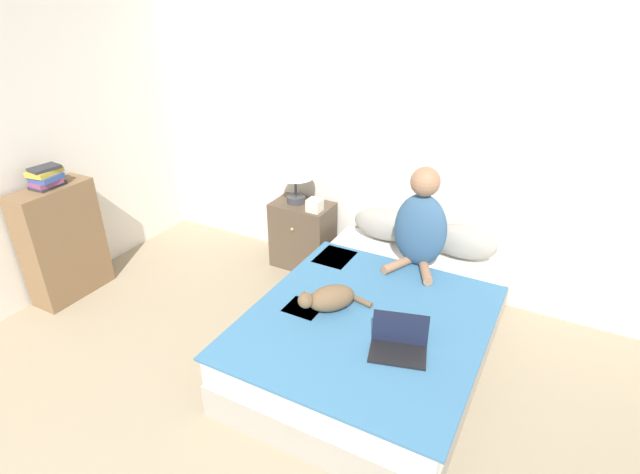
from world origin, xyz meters
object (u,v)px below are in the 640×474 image
(laptop_open, at_px, (399,345))
(person_sitting, at_px, (421,225))
(tissue_box, at_px, (315,205))
(table_lamp, at_px, (295,168))
(pillow_far, at_px, (462,242))
(bookshelf, at_px, (63,242))
(book_stack_top, at_px, (46,177))
(bed, at_px, (377,330))
(pillow_near, at_px, (385,224))
(nightstand, at_px, (303,235))
(cat_tabby, at_px, (329,298))

(laptop_open, bearing_deg, person_sitting, 86.89)
(tissue_box, bearing_deg, table_lamp, 160.37)
(pillow_far, bearing_deg, laptop_open, -91.67)
(person_sitting, bearing_deg, table_lamp, 169.36)
(bookshelf, relative_size, book_stack_top, 3.93)
(bed, distance_m, pillow_near, 1.04)
(person_sitting, relative_size, tissue_box, 5.72)
(nightstand, bearing_deg, person_sitting, -11.13)
(nightstand, height_order, book_stack_top, book_stack_top)
(bed, relative_size, table_lamp, 4.61)
(pillow_far, distance_m, bookshelf, 3.29)
(pillow_near, distance_m, tissue_box, 0.63)
(person_sitting, bearing_deg, cat_tabby, -110.74)
(bed, xyz_separation_m, cat_tabby, (-0.27, -0.23, 0.32))
(person_sitting, distance_m, laptop_open, 1.12)
(bed, relative_size, laptop_open, 5.35)
(nightstand, relative_size, table_lamp, 1.39)
(bed, bearing_deg, pillow_far, 70.21)
(person_sitting, xyz_separation_m, tissue_box, (-1.00, 0.15, -0.10))
(pillow_near, relative_size, book_stack_top, 2.19)
(bed, relative_size, tissue_box, 15.03)
(bed, xyz_separation_m, book_stack_top, (-2.64, -0.49, 0.85))
(tissue_box, bearing_deg, pillow_near, 12.12)
(pillow_near, relative_size, tissue_box, 3.92)
(bed, bearing_deg, person_sitting, 84.78)
(pillow_near, distance_m, table_lamp, 0.93)
(pillow_far, distance_m, cat_tabby, 1.30)
(nightstand, relative_size, tissue_box, 4.53)
(table_lamp, bearing_deg, bookshelf, -136.96)
(cat_tabby, relative_size, tissue_box, 2.96)
(person_sitting, xyz_separation_m, nightstand, (-1.17, 0.23, -0.48))
(laptop_open, height_order, table_lamp, table_lamp)
(bed, xyz_separation_m, bookshelf, (-2.64, -0.49, 0.27))
(cat_tabby, xyz_separation_m, nightstand, (-0.84, 1.10, -0.22))
(pillow_far, distance_m, person_sitting, 0.44)
(bed, height_order, tissue_box, tissue_box)
(bookshelf, bearing_deg, laptop_open, 1.61)
(table_lamp, relative_size, book_stack_top, 1.81)
(cat_tabby, height_order, tissue_box, tissue_box)
(cat_tabby, distance_m, nightstand, 1.41)
(bed, relative_size, nightstand, 3.32)
(bookshelf, bearing_deg, pillow_near, 31.37)
(pillow_near, relative_size, table_lamp, 1.20)
(nightstand, bearing_deg, cat_tabby, -52.51)
(laptop_open, bearing_deg, bed, 110.05)
(bed, height_order, laptop_open, laptop_open)
(book_stack_top, bearing_deg, person_sitting, 22.69)
(pillow_far, distance_m, table_lamp, 1.56)
(pillow_near, relative_size, nightstand, 0.87)
(person_sitting, distance_m, book_stack_top, 2.94)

